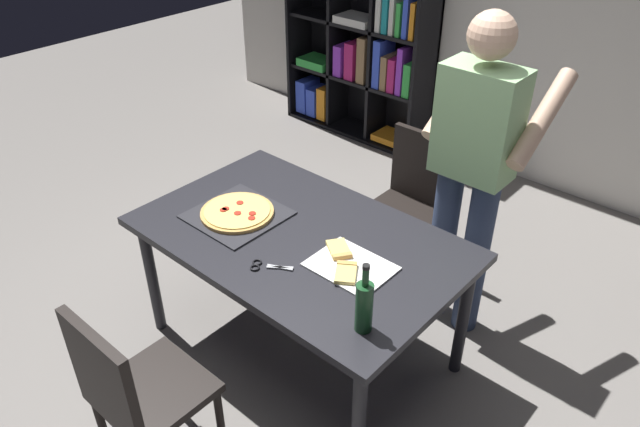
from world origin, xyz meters
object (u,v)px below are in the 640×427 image
(dining_table, at_px, (300,247))
(kitchen_scissors, at_px, (265,266))
(bookshelf, at_px, (363,22))
(person_serving_pizza, at_px, (473,164))
(pepperoni_pizza_on_tray, at_px, (237,213))
(wine_bottle, at_px, (364,306))
(chair_far_side, at_px, (411,197))
(chair_near_camera, at_px, (133,389))

(dining_table, distance_m, kitchen_scissors, 0.30)
(bookshelf, distance_m, person_serving_pizza, 2.54)
(person_serving_pizza, distance_m, kitchen_scissors, 1.15)
(pepperoni_pizza_on_tray, relative_size, wine_bottle, 1.36)
(pepperoni_pizza_on_tray, distance_m, kitchen_scissors, 0.45)
(wine_bottle, relative_size, kitchen_scissors, 1.65)
(bookshelf, bearing_deg, chair_far_side, -43.23)
(chair_far_side, relative_size, wine_bottle, 2.85)
(chair_near_camera, distance_m, kitchen_scissors, 0.74)
(chair_near_camera, relative_size, bookshelf, 0.46)
(bookshelf, distance_m, wine_bottle, 3.41)
(chair_near_camera, xyz_separation_m, pepperoni_pizza_on_tray, (-0.35, 0.90, 0.25))
(kitchen_scissors, bearing_deg, person_serving_pizza, 68.09)
(dining_table, bearing_deg, pepperoni_pizza_on_tray, -166.58)
(kitchen_scissors, bearing_deg, dining_table, 100.42)
(dining_table, xyz_separation_m, chair_near_camera, (-0.00, -0.98, -0.17))
(dining_table, xyz_separation_m, bookshelf, (-1.48, 2.38, 0.32))
(bookshelf, relative_size, pepperoni_pizza_on_tray, 4.54)
(bookshelf, bearing_deg, wine_bottle, -51.81)
(dining_table, relative_size, wine_bottle, 5.01)
(kitchen_scissors, bearing_deg, wine_bottle, -1.61)
(chair_far_side, bearing_deg, wine_bottle, -64.11)
(person_serving_pizza, bearing_deg, chair_near_camera, -105.17)
(person_serving_pizza, distance_m, wine_bottle, 1.08)
(chair_near_camera, bearing_deg, kitchen_scissors, 85.73)
(dining_table, height_order, chair_far_side, chair_far_side)
(dining_table, bearing_deg, person_serving_pizza, 58.18)
(pepperoni_pizza_on_tray, distance_m, wine_bottle, 1.00)
(chair_near_camera, height_order, pepperoni_pizza_on_tray, chair_near_camera)
(chair_far_side, xyz_separation_m, person_serving_pizza, (0.47, -0.22, 0.49))
(kitchen_scissors, bearing_deg, chair_far_side, 92.36)
(dining_table, relative_size, pepperoni_pizza_on_tray, 3.68)
(dining_table, relative_size, person_serving_pizza, 0.90)
(chair_far_side, height_order, bookshelf, bookshelf)
(chair_near_camera, xyz_separation_m, kitchen_scissors, (0.05, 0.70, 0.24))
(chair_near_camera, bearing_deg, wine_bottle, 47.65)
(pepperoni_pizza_on_tray, bearing_deg, kitchen_scissors, -26.44)
(dining_table, xyz_separation_m, pepperoni_pizza_on_tray, (-0.35, -0.08, 0.09))
(bookshelf, height_order, kitchen_scissors, bookshelf)
(chair_far_side, xyz_separation_m, pepperoni_pizza_on_tray, (-0.35, -1.07, 0.25))
(dining_table, xyz_separation_m, wine_bottle, (0.62, -0.30, 0.19))
(bookshelf, bearing_deg, pepperoni_pizza_on_tray, -65.29)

